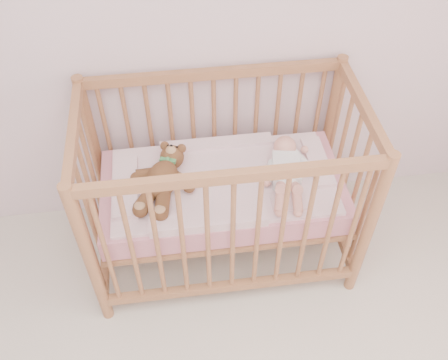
{
  "coord_description": "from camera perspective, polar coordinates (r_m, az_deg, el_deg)",
  "views": [
    {
      "loc": [
        0.01,
        -0.09,
        2.39
      ],
      "look_at": [
        0.22,
        1.55,
        0.62
      ],
      "focal_mm": 40.0,
      "sensor_mm": 36.0,
      "label": 1
    }
  ],
  "objects": [
    {
      "name": "teddy_bear",
      "position": [
        2.41,
        -7.11,
        0.24
      ],
      "size": [
        0.48,
        0.57,
        0.13
      ],
      "primitive_type": null,
      "rotation": [
        0.0,
        0.0,
        -0.35
      ],
      "color": "brown",
      "rests_on": "blanket"
    },
    {
      "name": "blanket",
      "position": [
        2.5,
        -0.15,
        -0.11
      ],
      "size": [
        1.1,
        0.58,
        0.06
      ],
      "primitive_type": null,
      "color": "#FAACB9",
      "rests_on": "mattress"
    },
    {
      "name": "mattress",
      "position": [
        2.55,
        -0.15,
        -1.25
      ],
      "size": [
        1.22,
        0.62,
        0.13
      ],
      "primitive_type": "cube",
      "color": "pink",
      "rests_on": "crib"
    },
    {
      "name": "baby",
      "position": [
        2.48,
        7.16,
        1.44
      ],
      "size": [
        0.33,
        0.56,
        0.13
      ],
      "primitive_type": null,
      "rotation": [
        0.0,
        0.0,
        -0.17
      ],
      "color": "white",
      "rests_on": "blanket"
    },
    {
      "name": "crib",
      "position": [
        2.54,
        -0.15,
        -1.03
      ],
      "size": [
        1.36,
        0.76,
        1.0
      ],
      "primitive_type": null,
      "color": "#9F6A43",
      "rests_on": "floor"
    }
  ]
}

